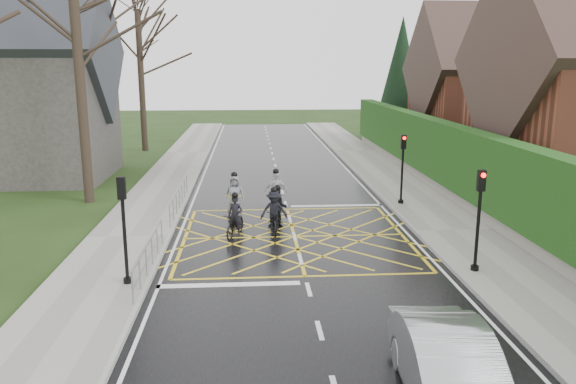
{
  "coord_description": "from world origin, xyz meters",
  "views": [
    {
      "loc": [
        -1.59,
        -19.7,
        6.17
      ],
      "look_at": [
        -0.12,
        1.73,
        1.3
      ],
      "focal_mm": 35.0,
      "sensor_mm": 36.0,
      "label": 1
    }
  ],
  "objects": [
    {
      "name": "hedge",
      "position": [
        7.75,
        6.0,
        2.1
      ],
      "size": [
        0.9,
        38.0,
        2.8
      ],
      "primitive_type": "cube",
      "color": "#113E12",
      "rests_on": "stone_wall"
    },
    {
      "name": "conifer",
      "position": [
        10.75,
        26.0,
        4.99
      ],
      "size": [
        4.6,
        4.6,
        10.0
      ],
      "color": "black",
      "rests_on": "ground"
    },
    {
      "name": "tree_far",
      "position": [
        -9.3,
        22.0,
        7.19
      ],
      "size": [
        8.4,
        8.4,
        10.4
      ],
      "color": "black",
      "rests_on": "ground"
    },
    {
      "name": "railing_north",
      "position": [
        -4.65,
        4.0,
        0.79
      ],
      "size": [
        0.05,
        6.04,
        1.03
      ],
      "color": "slate",
      "rests_on": "ground"
    },
    {
      "name": "cyclist_back",
      "position": [
        -0.55,
        1.28,
        0.64
      ],
      "size": [
        0.81,
        1.72,
        1.69
      ],
      "rotation": [
        0.0,
        0.0,
        -0.1
      ],
      "color": "black",
      "rests_on": "ground"
    },
    {
      "name": "sidewalk_left",
      "position": [
        -6.0,
        0.0,
        0.07
      ],
      "size": [
        3.0,
        80.0,
        0.15
      ],
      "primitive_type": "cube",
      "color": "gray",
      "rests_on": "ground"
    },
    {
      "name": "house_far",
      "position": [
        14.75,
        18.0,
        4.36
      ],
      "size": [
        9.8,
        8.8,
        10.3
      ],
      "color": "brown",
      "rests_on": "ground"
    },
    {
      "name": "railing_south",
      "position": [
        -4.65,
        -3.5,
        0.78
      ],
      "size": [
        0.05,
        5.04,
        1.03
      ],
      "color": "slate",
      "rests_on": "ground"
    },
    {
      "name": "sidewalk_right",
      "position": [
        6.0,
        0.0,
        0.07
      ],
      "size": [
        3.0,
        80.0,
        0.15
      ],
      "primitive_type": "cube",
      "color": "gray",
      "rests_on": "ground"
    },
    {
      "name": "stone_wall",
      "position": [
        7.75,
        6.0,
        0.35
      ],
      "size": [
        0.5,
        38.0,
        0.7
      ],
      "primitive_type": "cube",
      "color": "slate",
      "rests_on": "ground"
    },
    {
      "name": "road",
      "position": [
        0.0,
        0.0,
        0.01
      ],
      "size": [
        9.0,
        80.0,
        0.01
      ],
      "primitive_type": "cube",
      "color": "black",
      "rests_on": "ground"
    },
    {
      "name": "traffic_light_ne",
      "position": [
        5.1,
        4.2,
        1.66
      ],
      "size": [
        0.24,
        0.31,
        3.21
      ],
      "rotation": [
        0.0,
        0.0,
        3.14
      ],
      "color": "black",
      "rests_on": "ground"
    },
    {
      "name": "tree_near",
      "position": [
        -9.0,
        6.0,
        7.91
      ],
      "size": [
        9.24,
        9.24,
        11.44
      ],
      "color": "black",
      "rests_on": "ground"
    },
    {
      "name": "cyclist_front",
      "position": [
        -0.49,
        3.94,
        0.67
      ],
      "size": [
        1.04,
        1.89,
        1.83
      ],
      "rotation": [
        0.0,
        0.0,
        0.19
      ],
      "color": "black",
      "rests_on": "ground"
    },
    {
      "name": "traffic_light_sw",
      "position": [
        -5.1,
        -4.5,
        1.66
      ],
      "size": [
        0.24,
        0.31,
        3.21
      ],
      "color": "black",
      "rests_on": "ground"
    },
    {
      "name": "car",
      "position": [
        2.01,
        -10.69,
        0.73
      ],
      "size": [
        1.79,
        4.5,
        1.45
      ],
      "primitive_type": "imported",
      "rotation": [
        0.0,
        0.0,
        -0.06
      ],
      "color": "#A6A8AD",
      "rests_on": "ground"
    },
    {
      "name": "cyclist_lead",
      "position": [
        -2.25,
        3.14,
        0.65
      ],
      "size": [
        0.86,
        1.94,
        1.86
      ],
      "rotation": [
        0.0,
        0.0,
        -0.04
      ],
      "color": "yellow",
      "rests_on": "ground"
    },
    {
      "name": "church",
      "position": [
        -13.54,
        12.0,
        4.93
      ],
      "size": [
        8.8,
        7.8,
        11.0
      ],
      "color": "#2D2B28",
      "rests_on": "ground"
    },
    {
      "name": "tree_mid",
      "position": [
        -10.0,
        14.0,
        8.63
      ],
      "size": [
        10.08,
        10.08,
        12.48
      ],
      "color": "black",
      "rests_on": "ground"
    },
    {
      "name": "cyclist_rear",
      "position": [
        -2.16,
        0.23,
        0.54
      ],
      "size": [
        1.1,
        1.8,
        1.65
      ],
      "rotation": [
        0.0,
        0.0,
        -0.32
      ],
      "color": "black",
      "rests_on": "ground"
    },
    {
      "name": "traffic_light_se",
      "position": [
        5.1,
        -4.2,
        1.66
      ],
      "size": [
        0.24,
        0.31,
        3.21
      ],
      "rotation": [
        0.0,
        0.0,
        3.14
      ],
      "color": "black",
      "rests_on": "ground"
    },
    {
      "name": "ground",
      "position": [
        0.0,
        0.0,
        0.0
      ],
      "size": [
        120.0,
        120.0,
        0.0
      ],
      "primitive_type": "plane",
      "color": "black",
      "rests_on": "ground"
    },
    {
      "name": "cyclist_mid",
      "position": [
        -0.72,
        0.67,
        0.64
      ],
      "size": [
        1.05,
        1.81,
        1.74
      ],
      "rotation": [
        0.0,
        0.0,
        0.04
      ],
      "color": "black",
      "rests_on": "ground"
    }
  ]
}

